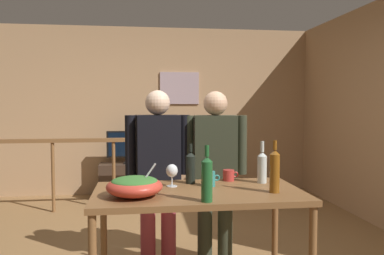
# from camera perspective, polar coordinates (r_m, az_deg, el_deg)

# --- Properties ---
(back_wall) EXTENTS (4.89, 0.10, 2.59)m
(back_wall) POSITION_cam_1_polar(r_m,az_deg,el_deg) (6.23, -4.85, 2.43)
(back_wall) COLOR tan
(back_wall) RESTS_ON ground_plane
(side_wall_right) EXTENTS (0.10, 4.09, 2.59)m
(side_wall_right) POSITION_cam_1_polar(r_m,az_deg,el_deg) (5.11, 24.85, 1.88)
(side_wall_right) COLOR tan
(side_wall_right) RESTS_ON ground_plane
(framed_picture) EXTENTS (0.61, 0.03, 0.50)m
(framed_picture) POSITION_cam_1_polar(r_m,az_deg,el_deg) (6.20, -1.83, 5.74)
(framed_picture) COLOR #B0969F
(stair_railing) EXTENTS (3.19, 0.10, 1.01)m
(stair_railing) POSITION_cam_1_polar(r_m,az_deg,el_deg) (5.28, -5.66, -4.82)
(stair_railing) COLOR brown
(stair_railing) RESTS_ON ground_plane
(tv_console) EXTENTS (0.90, 0.40, 0.52)m
(tv_console) POSITION_cam_1_polar(r_m,az_deg,el_deg) (5.99, -8.94, -7.62)
(tv_console) COLOR #38281E
(tv_console) RESTS_ON ground_plane
(flat_screen_tv) EXTENTS (0.68, 0.12, 0.49)m
(flat_screen_tv) POSITION_cam_1_polar(r_m,az_deg,el_deg) (5.88, -9.00, -2.46)
(flat_screen_tv) COLOR black
(flat_screen_tv) RESTS_ON tv_console
(serving_table) EXTENTS (1.45, 0.79, 0.81)m
(serving_table) POSITION_cam_1_polar(r_m,az_deg,el_deg) (2.79, 0.93, -10.70)
(serving_table) COLOR brown
(serving_table) RESTS_ON ground_plane
(salad_bowl) EXTENTS (0.37, 0.37, 0.22)m
(salad_bowl) POSITION_cam_1_polar(r_m,az_deg,el_deg) (2.61, -8.36, -8.33)
(salad_bowl) COLOR #CC3D2D
(salad_bowl) RESTS_ON serving_table
(wine_glass) EXTENTS (0.09, 0.09, 0.17)m
(wine_glass) POSITION_cam_1_polar(r_m,az_deg,el_deg) (2.88, -2.94, -6.40)
(wine_glass) COLOR silver
(wine_glass) RESTS_ON serving_table
(wine_bottle_dark) EXTENTS (0.07, 0.07, 0.30)m
(wine_bottle_dark) POSITION_cam_1_polar(r_m,az_deg,el_deg) (2.99, -0.22, -5.75)
(wine_bottle_dark) COLOR black
(wine_bottle_dark) RESTS_ON serving_table
(wine_bottle_amber) EXTENTS (0.07, 0.07, 0.36)m
(wine_bottle_amber) POSITION_cam_1_polar(r_m,az_deg,el_deg) (2.74, 11.92, -6.13)
(wine_bottle_amber) COLOR brown
(wine_bottle_amber) RESTS_ON serving_table
(wine_bottle_clear) EXTENTS (0.07, 0.07, 0.32)m
(wine_bottle_clear) POSITION_cam_1_polar(r_m,az_deg,el_deg) (3.05, 10.15, -5.59)
(wine_bottle_clear) COLOR silver
(wine_bottle_clear) RESTS_ON serving_table
(wine_bottle_green) EXTENTS (0.07, 0.07, 0.35)m
(wine_bottle_green) POSITION_cam_1_polar(r_m,az_deg,el_deg) (2.44, 2.17, -7.37)
(wine_bottle_green) COLOR #1E5628
(wine_bottle_green) RESTS_ON serving_table
(mug_red) EXTENTS (0.12, 0.09, 0.09)m
(mug_red) POSITION_cam_1_polar(r_m,az_deg,el_deg) (3.12, 5.38, -6.93)
(mug_red) COLOR #B7332D
(mug_red) RESTS_ON serving_table
(mug_teal) EXTENTS (0.12, 0.08, 0.11)m
(mug_teal) POSITION_cam_1_polar(r_m,az_deg,el_deg) (2.90, 2.61, -7.45)
(mug_teal) COLOR teal
(mug_teal) RESTS_ON serving_table
(person_standing_left) EXTENTS (0.55, 0.25, 1.53)m
(person_standing_left) POSITION_cam_1_polar(r_m,az_deg,el_deg) (3.40, -4.97, -5.37)
(person_standing_left) COLOR #9E3842
(person_standing_left) RESTS_ON ground_plane
(person_standing_right) EXTENTS (0.55, 0.25, 1.52)m
(person_standing_right) POSITION_cam_1_polar(r_m,az_deg,el_deg) (3.46, 3.40, -5.28)
(person_standing_right) COLOR #2D3323
(person_standing_right) RESTS_ON ground_plane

